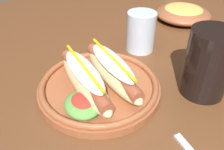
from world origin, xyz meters
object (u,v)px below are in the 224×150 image
Objects in this scene: soda_cup at (210,63)px; water_cup at (141,32)px; hot_dog_plate at (98,82)px; side_bowl at (183,13)px.

soda_cup is 1.35× the size of water_cup.
water_cup is (-0.20, -0.01, -0.02)m from soda_cup.
hot_dog_plate is 2.47× the size of water_cup.
water_cup is at bearing -70.24° from side_bowl.
soda_cup is 0.20m from water_cup.
water_cup is 0.56× the size of side_bowl.
hot_dog_plate is at bearing -118.55° from soda_cup.
soda_cup reaches higher than side_bowl.
water_cup is at bearing -176.44° from soda_cup.
soda_cup reaches higher than water_cup.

